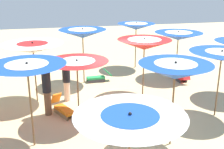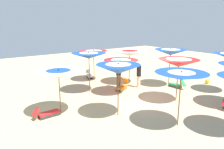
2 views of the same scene
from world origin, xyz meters
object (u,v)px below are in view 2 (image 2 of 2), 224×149
beachgoer_0 (118,73)px  beach_ball (207,81)px  beach_umbrella_8 (181,76)px  lounger_1 (47,113)px  lounger_3 (177,85)px  beach_umbrella_7 (179,63)px  beach_umbrella_5 (118,69)px  beachgoer_1 (139,75)px  lounger_4 (122,87)px  lounger_2 (89,75)px  beach_umbrella_1 (89,56)px  beach_umbrella_4 (121,62)px  beach_umbrella_6 (170,52)px  beach_umbrella_0 (94,53)px  beach_umbrella_2 (59,74)px  beach_umbrella_3 (130,53)px

beachgoer_0 → beach_ball: (-2.98, -5.66, -0.81)m
beach_umbrella_8 → beach_ball: size_ratio=7.20×
lounger_1 → lounger_3: 8.53m
beach_umbrella_7 → lounger_3: size_ratio=1.99×
beach_umbrella_5 → beachgoer_1: bearing=-55.3°
beach_umbrella_8 → lounger_4: beach_umbrella_8 is taller
lounger_2 → beach_umbrella_1: bearing=-9.7°
beach_umbrella_5 → beach_umbrella_4: bearing=-41.4°
beach_umbrella_6 → beach_umbrella_0: bearing=38.4°
beach_umbrella_6 → beach_umbrella_5: bearing=106.8°
lounger_1 → beachgoer_0: 5.73m
beach_umbrella_2 → beachgoer_0: size_ratio=1.19×
beach_umbrella_0 → beachgoer_0: size_ratio=1.24×
beach_umbrella_4 → beachgoer_0: 1.52m
beach_umbrella_7 → beachgoer_0: bearing=14.8°
beach_umbrella_2 → lounger_4: (1.06, -4.69, -1.71)m
beach_umbrella_0 → beachgoer_0: beach_umbrella_0 is taller
beach_umbrella_1 → beach_umbrella_3: 3.25m
lounger_2 → lounger_4: lounger_4 is taller
beach_umbrella_0 → lounger_1: beach_umbrella_0 is taller
beach_umbrella_3 → lounger_3: bearing=-147.3°
lounger_2 → beachgoer_0: beachgoer_0 is taller
beach_umbrella_5 → beach_umbrella_8: 2.68m
beachgoer_0 → beachgoer_1: 1.35m
lounger_1 → beach_ball: 11.18m
beach_umbrella_3 → beachgoer_1: bearing=170.8°
beach_umbrella_7 → beach_umbrella_8: beach_umbrella_7 is taller
beach_umbrella_7 → lounger_1: bearing=71.1°
beach_umbrella_0 → lounger_2: 2.04m
lounger_2 → beach_ball: lounger_2 is taller
beach_umbrella_0 → beach_umbrella_4: (-3.55, 0.34, -0.09)m
beach_umbrella_4 → lounger_1: size_ratio=1.73×
beach_umbrella_5 → beach_umbrella_7: size_ratio=1.04×
beach_umbrella_5 → lounger_4: bearing=-42.6°
beach_umbrella_5 → beach_umbrella_7: bearing=-96.4°
beach_umbrella_6 → lounger_3: beach_umbrella_6 is taller
beach_umbrella_2 → beach_umbrella_6: size_ratio=0.86×
beach_umbrella_3 → beach_umbrella_8: 6.67m
beach_umbrella_5 → beach_ball: size_ratio=7.62×
beach_umbrella_0 → beachgoer_0: bearing=-173.8°
beach_umbrella_1 → lounger_1: 4.55m
beach_umbrella_2 → beach_umbrella_3: bearing=-71.8°
beachgoer_1 → beach_umbrella_6: bearing=-91.6°
beach_umbrella_8 → beach_ball: (2.72, -7.00, -1.98)m
beach_umbrella_1 → beachgoer_1: beach_umbrella_1 is taller
beach_umbrella_6 → lounger_2: size_ratio=1.92×
lounger_3 → beach_umbrella_1: bearing=58.1°
beach_umbrella_5 → beachgoer_0: (3.41, -2.74, -1.25)m
beach_umbrella_8 → beachgoer_1: size_ratio=1.41×
beach_umbrella_8 → lounger_1: (4.09, 4.10, -1.95)m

